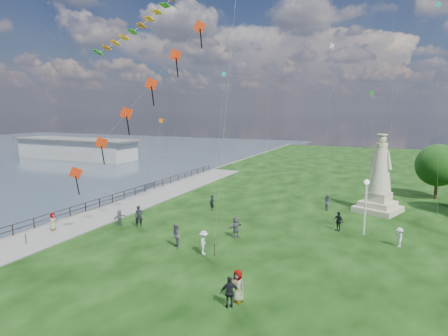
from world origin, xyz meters
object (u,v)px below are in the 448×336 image
at_px(lamppost, 366,195).
at_px(person_6, 212,203).
at_px(person_1, 176,236).
at_px(person_8, 399,237).
at_px(person_3, 230,292).
at_px(person_9, 338,221).
at_px(person_2, 204,243).
at_px(person_4, 238,286).
at_px(person_10, 53,223).
at_px(pier_pavilion, 76,148).
at_px(person_5, 120,218).
at_px(statue, 379,183).
at_px(person_11, 236,227).
at_px(person_7, 328,202).
at_px(person_0, 139,216).

bearing_deg(lamppost, person_6, 173.71).
distance_m(person_1, person_8, 16.81).
bearing_deg(person_3, person_9, -134.70).
distance_m(person_1, person_3, 9.45).
bearing_deg(person_2, lamppost, -68.63).
relative_size(person_2, person_6, 1.07).
xyz_separation_m(person_1, person_4, (7.22, -5.47, -0.05)).
bearing_deg(person_10, pier_pavilion, 29.78).
height_order(person_5, person_9, person_9).
relative_size(statue, person_11, 4.52).
bearing_deg(person_10, person_8, -87.20).
bearing_deg(person_9, person_11, -111.29).
bearing_deg(person_4, person_5, 164.03).
distance_m(person_2, person_9, 12.39).
bearing_deg(person_5, person_7, -34.74).
bearing_deg(person_6, statue, 44.44).
bearing_deg(person_2, person_6, 2.19).
xyz_separation_m(person_2, person_6, (-4.62, 10.85, -0.06)).
height_order(lamppost, person_0, lamppost).
bearing_deg(person_7, person_0, 91.45).
distance_m(person_1, person_7, 17.82).
height_order(person_9, person_10, person_9).
xyz_separation_m(person_5, person_8, (22.65, 4.43, 0.01)).
bearing_deg(statue, person_7, -140.76).
bearing_deg(person_6, person_4, -38.01).
distance_m(person_0, person_7, 19.01).
relative_size(lamppost, person_7, 2.78).
bearing_deg(person_8, lamppost, -135.55).
bearing_deg(person_10, person_11, -85.66).
height_order(person_0, person_10, person_0).
distance_m(lamppost, person_7, 8.09).
distance_m(lamppost, person_3, 16.38).
distance_m(pier_pavilion, statue, 66.27).
xyz_separation_m(person_6, person_7, (10.83, 4.97, 0.03)).
bearing_deg(pier_pavilion, lamppost, -25.74).
distance_m(person_5, person_8, 23.08).
xyz_separation_m(statue, person_10, (-25.05, -17.95, -2.22)).
bearing_deg(person_10, person_4, -117.32).
bearing_deg(person_9, person_4, -69.59).
relative_size(lamppost, person_6, 2.87).
height_order(person_1, person_7, person_1).
bearing_deg(person_9, person_10, -122.33).
relative_size(person_2, person_7, 1.04).
bearing_deg(person_6, person_10, -107.80).
relative_size(person_3, person_8, 1.15).
distance_m(statue, person_4, 23.46).
relative_size(pier_pavilion, person_5, 20.37).
bearing_deg(person_1, lamppost, 84.41).
bearing_deg(person_2, person_7, -42.30).
bearing_deg(person_6, person_0, -92.81).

